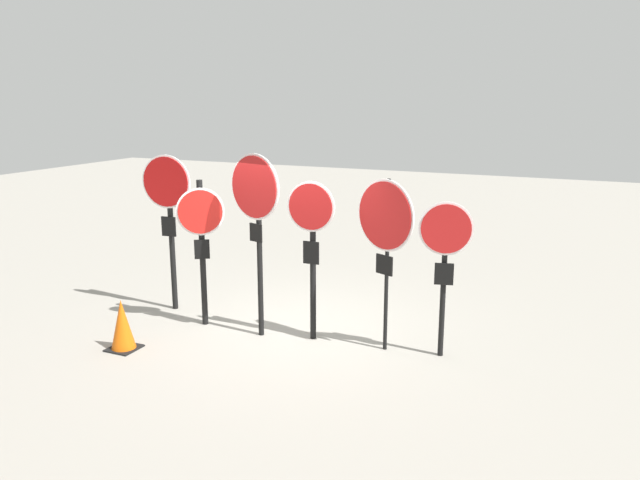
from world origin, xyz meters
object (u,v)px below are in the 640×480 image
object	(u,v)px
stop_sign_3	(312,233)
traffic_cone_0	(122,325)
stop_sign_0	(168,204)
stop_sign_4	(385,224)
stop_sign_2	(256,206)
stop_sign_5	(445,249)
stop_sign_1	(201,231)

from	to	relation	value
stop_sign_3	traffic_cone_0	bearing A→B (deg)	-149.79
stop_sign_0	stop_sign_4	size ratio (longest dim) A/B	1.07
stop_sign_3	stop_sign_4	distance (m)	1.06
stop_sign_3	traffic_cone_0	world-z (taller)	stop_sign_3
stop_sign_2	stop_sign_4	size ratio (longest dim) A/B	1.12
stop_sign_0	stop_sign_4	xyz separation A→B (m)	(3.64, -0.20, 0.01)
traffic_cone_0	stop_sign_2	bearing A→B (deg)	39.16
stop_sign_4	stop_sign_5	distance (m)	0.83
stop_sign_0	stop_sign_3	size ratio (longest dim) A/B	1.10
stop_sign_1	stop_sign_2	xyz separation A→B (m)	(0.96, -0.05, 0.45)
stop_sign_3	traffic_cone_0	distance (m)	2.88
stop_sign_2	stop_sign_5	xyz separation A→B (m)	(2.58, 0.34, -0.42)
stop_sign_0	stop_sign_2	bearing A→B (deg)	-19.16
stop_sign_0	stop_sign_3	distance (m)	2.61
stop_sign_2	traffic_cone_0	size ratio (longest dim) A/B	3.71
stop_sign_0	stop_sign_2	world-z (taller)	stop_sign_2
stop_sign_0	stop_sign_2	distance (m)	1.89
stop_sign_2	stop_sign_5	bearing A→B (deg)	23.81
stop_sign_5	stop_sign_0	bearing A→B (deg)	164.79
stop_sign_2	stop_sign_1	bearing A→B (deg)	-166.52
stop_sign_3	stop_sign_4	world-z (taller)	stop_sign_4
stop_sign_1	stop_sign_5	size ratio (longest dim) A/B	1.05
stop_sign_0	stop_sign_5	world-z (taller)	stop_sign_0
stop_sign_2	stop_sign_5	distance (m)	2.64
stop_sign_5	stop_sign_3	bearing A→B (deg)	170.59
stop_sign_5	stop_sign_4	bearing A→B (deg)	173.86
stop_sign_2	stop_sign_4	xyz separation A→B (m)	(1.81, 0.23, -0.14)
traffic_cone_0	stop_sign_3	bearing A→B (deg)	31.89
stop_sign_0	stop_sign_5	bearing A→B (deg)	-7.08
stop_sign_2	stop_sign_0	bearing A→B (deg)	-176.99
stop_sign_0	stop_sign_5	size ratio (longest dim) A/B	1.20
stop_sign_4	stop_sign_5	bearing A→B (deg)	31.42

